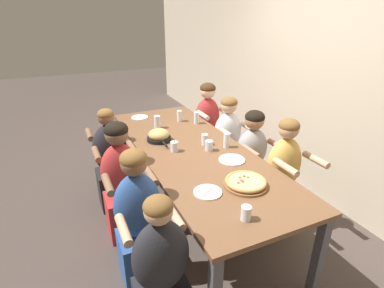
# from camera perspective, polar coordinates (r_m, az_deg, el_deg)

# --- Properties ---
(ground_plane) EXTENTS (18.00, 18.00, 0.00)m
(ground_plane) POSITION_cam_1_polar(r_m,az_deg,el_deg) (3.39, 0.00, -13.16)
(ground_plane) COLOR #423833
(ground_plane) RESTS_ON ground
(restaurant_back_panel) EXTENTS (10.00, 0.06, 3.20)m
(restaurant_back_panel) POSITION_cam_1_polar(r_m,az_deg,el_deg) (3.66, 23.67, 15.09)
(restaurant_back_panel) COLOR beige
(restaurant_back_panel) RESTS_ON ground
(dining_table) EXTENTS (2.74, 1.00, 0.79)m
(dining_table) POSITION_cam_1_polar(r_m,az_deg,el_deg) (3.00, 0.00, -2.04)
(dining_table) COLOR brown
(dining_table) RESTS_ON ground
(pizza_board_main) EXTENTS (0.35, 0.35, 0.05)m
(pizza_board_main) POSITION_cam_1_polar(r_m,az_deg,el_deg) (2.39, 10.19, -7.22)
(pizza_board_main) COLOR brown
(pizza_board_main) RESTS_ON dining_table
(skillet_bowl) EXTENTS (0.36, 0.25, 0.13)m
(skillet_bowl) POSITION_cam_1_polar(r_m,az_deg,el_deg) (3.16, -6.31, 1.56)
(skillet_bowl) COLOR black
(skillet_bowl) RESTS_ON dining_table
(empty_plate_a) EXTENTS (0.21, 0.21, 0.02)m
(empty_plate_a) POSITION_cam_1_polar(r_m,az_deg,el_deg) (3.91, -9.92, 5.03)
(empty_plate_a) COLOR white
(empty_plate_a) RESTS_ON dining_table
(empty_plate_b) EXTENTS (0.24, 0.24, 0.02)m
(empty_plate_b) POSITION_cam_1_polar(r_m,az_deg,el_deg) (2.77, 7.60, -2.99)
(empty_plate_b) COLOR white
(empty_plate_b) RESTS_ON dining_table
(empty_plate_c) EXTENTS (0.22, 0.22, 0.02)m
(empty_plate_c) POSITION_cam_1_polar(r_m,az_deg,el_deg) (2.28, 3.01, -9.14)
(empty_plate_c) COLOR white
(empty_plate_c) RESTS_ON dining_table
(cocktail_glass_blue) EXTENTS (0.08, 0.08, 0.12)m
(cocktail_glass_blue) POSITION_cam_1_polar(r_m,az_deg,el_deg) (2.91, -3.38, -0.58)
(cocktail_glass_blue) COLOR silver
(cocktail_glass_blue) RESTS_ON dining_table
(drinking_glass_a) EXTENTS (0.06, 0.06, 0.14)m
(drinking_glass_a) POSITION_cam_1_polar(r_m,az_deg,el_deg) (3.63, 0.86, 4.88)
(drinking_glass_a) COLOR silver
(drinking_glass_a) RESTS_ON dining_table
(drinking_glass_b) EXTENTS (0.07, 0.07, 0.15)m
(drinking_glass_b) POSITION_cam_1_polar(r_m,az_deg,el_deg) (3.51, -6.62, 4.06)
(drinking_glass_b) COLOR silver
(drinking_glass_b) RESTS_ON dining_table
(drinking_glass_c) EXTENTS (0.06, 0.06, 0.15)m
(drinking_glass_c) POSITION_cam_1_polar(r_m,az_deg,el_deg) (3.00, 6.58, 0.53)
(drinking_glass_c) COLOR silver
(drinking_glass_c) RESTS_ON dining_table
(drinking_glass_d) EXTENTS (0.08, 0.08, 0.10)m
(drinking_glass_d) POSITION_cam_1_polar(r_m,az_deg,el_deg) (2.92, 3.26, -0.43)
(drinking_glass_d) COLOR silver
(drinking_glass_d) RESTS_ON dining_table
(drinking_glass_e) EXTENTS (0.07, 0.07, 0.12)m
(drinking_glass_e) POSITION_cam_1_polar(r_m,az_deg,el_deg) (3.04, 2.44, 0.74)
(drinking_glass_e) COLOR silver
(drinking_glass_e) RESTS_ON dining_table
(drinking_glass_f) EXTENTS (0.07, 0.07, 0.10)m
(drinking_glass_f) POSITION_cam_1_polar(r_m,az_deg,el_deg) (2.02, 10.27, -12.85)
(drinking_glass_f) COLOR silver
(drinking_glass_f) RESTS_ON dining_table
(drinking_glass_g) EXTENTS (0.06, 0.06, 0.14)m
(drinking_glass_g) POSITION_cam_1_polar(r_m,az_deg,el_deg) (3.71, -2.41, 5.22)
(drinking_glass_g) COLOR silver
(drinking_glass_g) RESTS_ON dining_table
(diner_far_center) EXTENTS (0.51, 0.40, 1.10)m
(diner_far_center) POSITION_cam_1_polar(r_m,az_deg,el_deg) (3.41, 11.21, -3.20)
(diner_far_center) COLOR #99999E
(diner_far_center) RESTS_ON ground
(diner_near_center) EXTENTS (0.51, 0.40, 1.18)m
(diner_near_center) POSITION_cam_1_polar(r_m,az_deg,el_deg) (2.91, -13.18, -7.58)
(diner_near_center) COLOR #B22D2D
(diner_near_center) RESTS_ON ground
(diner_far_midleft) EXTENTS (0.51, 0.40, 1.12)m
(diner_far_midleft) POSITION_cam_1_polar(r_m,az_deg,el_deg) (3.80, 6.73, 0.08)
(diner_far_midleft) COLOR silver
(diner_far_midleft) RESTS_ON ground
(diner_far_left) EXTENTS (0.51, 0.40, 1.17)m
(diner_far_left) POSITION_cam_1_polar(r_m,az_deg,el_deg) (4.24, 2.90, 3.31)
(diner_far_left) COLOR #B22D2D
(diner_far_left) RESTS_ON ground
(diner_near_midright) EXTENTS (0.51, 0.40, 1.17)m
(diner_near_midright) POSITION_cam_1_polar(r_m,az_deg,el_deg) (2.43, -10.05, -14.70)
(diner_near_midright) COLOR #2D5193
(diner_near_midright) RESTS_ON ground
(diner_near_right) EXTENTS (0.51, 0.40, 1.11)m
(diner_near_right) POSITION_cam_1_polar(r_m,az_deg,el_deg) (2.08, -5.75, -24.14)
(diner_near_right) COLOR #232328
(diner_near_right) RESTS_ON ground
(diner_near_midleft) EXTENTS (0.51, 0.40, 1.15)m
(diner_near_midleft) POSITION_cam_1_polar(r_m,az_deg,el_deg) (3.40, -15.05, -3.67)
(diner_near_midleft) COLOR #232328
(diner_near_midleft) RESTS_ON ground
(diner_far_midright) EXTENTS (0.51, 0.40, 1.17)m
(diner_far_midright) POSITION_cam_1_polar(r_m,az_deg,el_deg) (3.06, 16.73, -6.76)
(diner_far_midright) COLOR gold
(diner_far_midright) RESTS_ON ground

